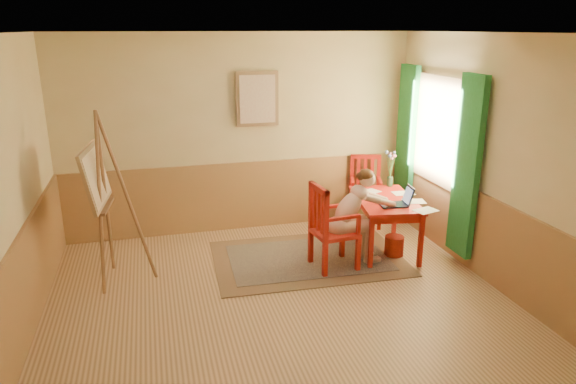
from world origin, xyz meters
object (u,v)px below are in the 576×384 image
object	(u,v)px
figure	(354,213)
easel	(100,183)
table	(385,205)
chair_back	(365,191)
chair_left	(331,227)
laptop	(398,202)

from	to	relation	value
figure	easel	distance (m)	2.99
figure	easel	size ratio (longest dim) A/B	0.61
table	chair_back	xyz separation A→B (m)	(0.15, 1.00, -0.12)
table	chair_left	size ratio (longest dim) A/B	1.21
chair_left	figure	distance (m)	0.35
table	figure	world-z (taller)	figure
chair_left	laptop	bearing A→B (deg)	3.85
table	easel	size ratio (longest dim) A/B	0.65
laptop	table	bearing A→B (deg)	97.14
chair_back	easel	distance (m)	3.83
laptop	easel	size ratio (longest dim) A/B	0.21
chair_left	figure	world-z (taller)	figure
chair_left	easel	xyz separation A→B (m)	(-2.61, 0.36, 0.65)
table	easel	bearing A→B (deg)	179.80
figure	chair_left	bearing A→B (deg)	-172.30
laptop	easel	bearing A→B (deg)	175.21
chair_left	easel	size ratio (longest dim) A/B	0.54
chair_back	laptop	world-z (taller)	chair_back
chair_left	chair_back	distance (m)	1.69
chair_left	figure	bearing A→B (deg)	7.70
table	chair_back	world-z (taller)	chair_back
chair_left	laptop	size ratio (longest dim) A/B	2.57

